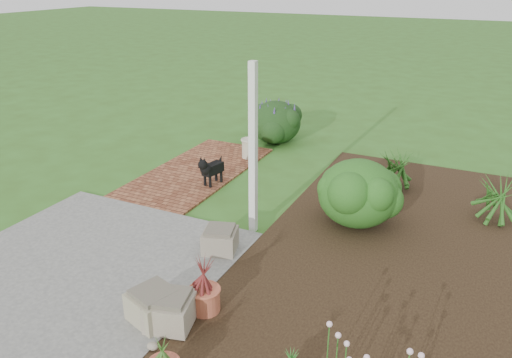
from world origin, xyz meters
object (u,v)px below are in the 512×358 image
at_px(evergreen_shrub, 358,191).
at_px(stone_trough_near, 154,306).
at_px(cream_ceramic_urn, 249,148).
at_px(black_dog, 211,168).

bearing_deg(evergreen_shrub, stone_trough_near, -112.92).
distance_m(cream_ceramic_urn, evergreen_shrub, 3.32).
relative_size(stone_trough_near, evergreen_shrub, 0.40).
relative_size(cream_ceramic_urn, evergreen_shrub, 0.32).
relative_size(black_dog, cream_ceramic_urn, 1.57).
bearing_deg(black_dog, cream_ceramic_urn, 103.29).
xyz_separation_m(stone_trough_near, cream_ceramic_urn, (-1.38, 5.08, 0.03)).
xyz_separation_m(stone_trough_near, evergreen_shrub, (1.37, 3.23, 0.34)).
bearing_deg(stone_trough_near, cream_ceramic_urn, 105.18).
bearing_deg(evergreen_shrub, black_dog, 174.30).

